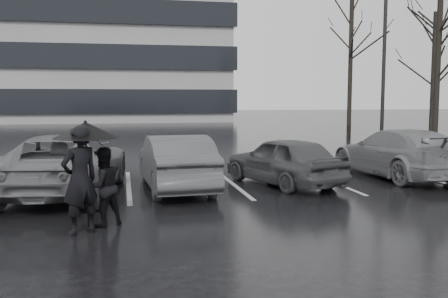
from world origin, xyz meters
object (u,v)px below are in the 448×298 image
tree_ne (433,77)px  tree_north (350,65)px  tree_east (438,62)px  car_west_a (176,162)px  pedestrian_right (103,187)px  car_east (397,153)px  pedestrian_left (80,180)px  car_main (283,161)px  lamp_post (384,60)px  car_west_b (65,164)px

tree_ne → tree_north: tree_north is taller
tree_ne → tree_east: bearing=-122.0°
car_west_a → tree_north: 19.72m
car_west_a → tree_ne: (15.51, 12.23, 2.80)m
tree_ne → car_west_a: bearing=-141.7°
car_west_a → pedestrian_right: pedestrian_right is taller
tree_east → tree_north: size_ratio=0.94×
car_east → pedestrian_left: size_ratio=2.63×
tree_east → tree_north: (-1.00, 7.00, 0.25)m
car_main → car_east: car_east is taller
pedestrian_left → lamp_post: 15.40m
car_west_b → pedestrian_right: bearing=114.3°
car_east → pedestrian_left: (-8.70, -4.56, 0.22)m
car_main → pedestrian_left: bearing=18.7°
tree_ne → lamp_post: bearing=-136.6°
car_main → lamp_post: (6.28, 6.16, 3.23)m
car_east → tree_east: (6.36, 7.51, 3.28)m
pedestrian_right → tree_east: size_ratio=0.18×
car_west_b → lamp_post: size_ratio=0.62×
car_main → lamp_post: bearing=-155.3°
car_east → pedestrian_left: 9.83m
car_east → pedestrian_right: (-8.34, -4.10, 0.01)m
car_main → tree_east: (10.09, 8.12, 3.34)m
pedestrian_left → pedestrian_right: (0.36, 0.45, -0.21)m
pedestrian_right → car_west_b: bearing=-103.3°
car_west_a → car_west_b: size_ratio=0.81×
car_main → tree_north: size_ratio=0.46×
car_main → car_west_a: bearing=-17.6°
car_east → lamp_post: size_ratio=0.58×
car_east → lamp_post: lamp_post is taller
lamp_post → car_west_b: bearing=-152.2°
car_west_a → lamp_post: (9.20, 6.27, 3.18)m
tree_east → tree_north: 7.08m
pedestrian_left → tree_ne: bearing=-173.4°
car_main → pedestrian_right: pedestrian_right is taller
car_west_a → pedestrian_right: size_ratio=2.94×
car_east → lamp_post: 6.87m
car_west_b → tree_north: size_ratio=0.62×
tree_ne → car_east: bearing=-127.6°
car_west_a → tree_north: (12.01, 15.23, 3.55)m
car_west_a → lamp_post: bearing=-149.1°
car_main → tree_north: bearing=-140.8°
pedestrian_left → lamp_post: bearing=-173.9°
car_main → car_west_b: car_west_b is taller
tree_ne → tree_north: (-3.50, 3.00, 0.75)m
car_west_b → tree_north: (14.72, 15.25, 3.52)m
car_main → tree_ne: 17.70m
car_west_a → pedestrian_left: (-2.05, -3.83, 0.24)m
pedestrian_left → tree_east: (15.06, 12.06, 3.06)m
pedestrian_right → tree_ne: 23.39m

